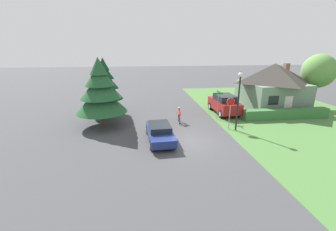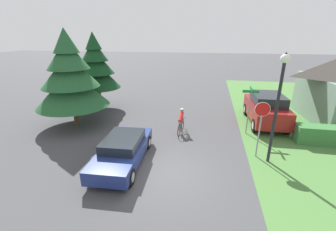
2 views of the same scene
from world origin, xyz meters
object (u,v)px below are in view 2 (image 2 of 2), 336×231
object	(u,v)px
cyclist	(181,122)
street_lamp	(279,92)
sedan_left_lane	(123,150)
conifer_tall_near	(70,77)
stop_sign	(261,119)
street_name_sign	(250,102)
parked_suv_right	(266,109)
conifer_tall_far	(96,67)

from	to	relation	value
cyclist	street_lamp	bearing A→B (deg)	-115.28
sedan_left_lane	conifer_tall_near	world-z (taller)	conifer_tall_near
cyclist	street_lamp	world-z (taller)	street_lamp
stop_sign	street_name_sign	xyz separation A→B (m)	(-0.11, 2.75, 0.01)
parked_suv_right	street_lamp	world-z (taller)	street_lamp
street_name_sign	conifer_tall_near	bearing A→B (deg)	-176.59
sedan_left_lane	stop_sign	xyz separation A→B (m)	(6.09, 1.71, 1.28)
conifer_tall_near	sedan_left_lane	bearing A→B (deg)	-38.83
cyclist	parked_suv_right	distance (m)	5.84
stop_sign	conifer_tall_near	world-z (taller)	conifer_tall_near
conifer_tall_near	conifer_tall_far	size ratio (longest dim) A/B	1.03
cyclist	conifer_tall_far	world-z (taller)	conifer_tall_far
cyclist	parked_suv_right	xyz separation A→B (m)	(5.25, 2.54, 0.32)
street_lamp	stop_sign	bearing A→B (deg)	141.94
conifer_tall_far	conifer_tall_near	bearing A→B (deg)	-87.33
street_name_sign	conifer_tall_far	world-z (taller)	conifer_tall_far
cyclist	sedan_left_lane	bearing A→B (deg)	155.18
sedan_left_lane	conifer_tall_far	world-z (taller)	conifer_tall_far
street_lamp	parked_suv_right	bearing A→B (deg)	80.84
stop_sign	conifer_tall_far	distance (m)	12.44
conifer_tall_near	stop_sign	bearing A→B (deg)	-10.99
parked_suv_right	street_lamp	xyz separation A→B (m)	(-0.81, -5.05, 2.28)
conifer_tall_far	sedan_left_lane	bearing A→B (deg)	-56.30
sedan_left_lane	conifer_tall_far	bearing A→B (deg)	30.77
cyclist	conifer_tall_near	bearing A→B (deg)	94.41
stop_sign	cyclist	bearing A→B (deg)	-31.03
parked_suv_right	conifer_tall_near	distance (m)	12.57
stop_sign	conifer_tall_near	distance (m)	11.11
sedan_left_lane	street_lamp	world-z (taller)	street_lamp
sedan_left_lane	cyclist	size ratio (longest dim) A/B	2.56
cyclist	street_lamp	distance (m)	5.72
parked_suv_right	conifer_tall_near	xyz separation A→B (m)	(-12.13, -2.57, 2.10)
cyclist	conifer_tall_near	xyz separation A→B (m)	(-6.88, -0.03, 2.42)
stop_sign	conifer_tall_near	xyz separation A→B (m)	(-10.84, 2.11, 1.20)
street_lamp	conifer_tall_far	world-z (taller)	conifer_tall_far
cyclist	stop_sign	distance (m)	4.66
cyclist	stop_sign	xyz separation A→B (m)	(3.96, -2.13, 1.22)
street_lamp	street_name_sign	size ratio (longest dim) A/B	1.76
sedan_left_lane	conifer_tall_near	xyz separation A→B (m)	(-4.74, 3.82, 2.49)
street_lamp	street_name_sign	world-z (taller)	street_lamp
sedan_left_lane	conifer_tall_far	distance (m)	9.23
street_lamp	conifer_tall_far	bearing A→B (deg)	152.33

